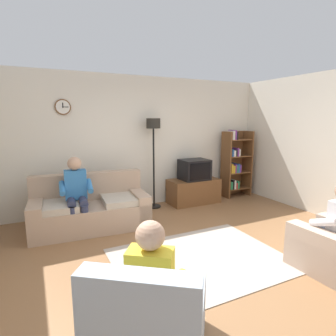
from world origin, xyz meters
TOP-DOWN VIEW (x-y plane):
  - ground_plane at (0.00, 0.00)m, footprint 12.00×12.00m
  - back_wall_assembly at (-0.00, 2.66)m, footprint 6.20×0.17m
  - couch at (-1.28, 1.80)m, footprint 1.96×1.02m
  - tv_stand at (1.04, 2.25)m, footprint 1.10×0.56m
  - tv at (1.04, 2.23)m, footprint 0.60×0.49m
  - bookshelf at (2.21, 2.32)m, footprint 0.68×0.36m
  - floor_lamp at (0.14, 2.35)m, footprint 0.28×0.28m
  - armchair_near_window at (-1.36, -1.10)m, footprint 1.16×1.18m
  - area_rug at (-0.19, 0.01)m, footprint 2.20×1.70m
  - person_on_couch at (-1.50, 1.69)m, footprint 0.53×0.56m
  - person_in_left_armchair at (-1.31, -1.03)m, footprint 0.62×0.64m
  - person_in_right_armchair at (1.15, -0.87)m, footprint 0.52×0.55m

SIDE VIEW (x-z plane):
  - ground_plane at x=0.00m, z-range 0.00..0.00m
  - area_rug at x=-0.19m, z-range 0.00..0.01m
  - tv_stand at x=1.04m, z-range 0.00..0.53m
  - armchair_near_window at x=-1.36m, z-range -0.16..0.74m
  - couch at x=-1.28m, z-range -0.14..0.76m
  - person_in_left_armchair at x=-1.31m, z-range 0.04..1.16m
  - person_in_right_armchair at x=1.15m, z-range 0.04..1.16m
  - person_on_couch at x=-1.50m, z-range 0.08..1.32m
  - tv at x=1.04m, z-range 0.53..0.97m
  - bookshelf at x=2.21m, z-range -0.01..1.58m
  - back_wall_assembly at x=0.00m, z-range 0.00..2.70m
  - floor_lamp at x=0.14m, z-range 0.53..2.38m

